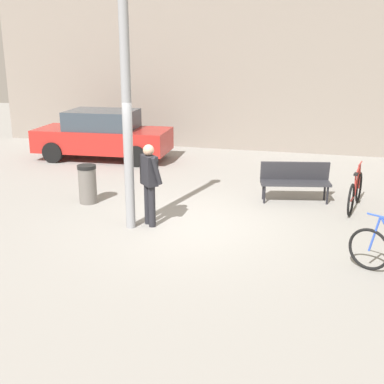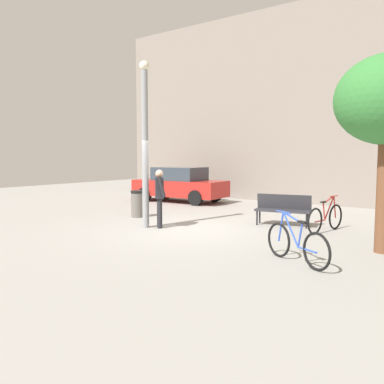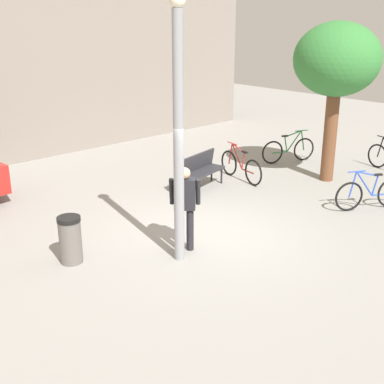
% 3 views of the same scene
% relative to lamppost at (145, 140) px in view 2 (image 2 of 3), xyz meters
% --- Properties ---
extents(ground_plane, '(36.00, 36.00, 0.00)m').
position_rel_lamppost_xyz_m(ground_plane, '(1.05, 0.47, -2.51)').
color(ground_plane, gray).
extents(building_facade, '(18.53, 2.00, 8.51)m').
position_rel_lamppost_xyz_m(building_facade, '(1.05, 9.16, 1.74)').
color(building_facade, gray).
rests_on(building_facade, ground_plane).
extents(lamppost, '(0.28, 0.28, 4.71)m').
position_rel_lamppost_xyz_m(lamppost, '(0.00, 0.00, 0.00)').
color(lamppost, gray).
rests_on(lamppost, ground_plane).
extents(person_by_lamppost, '(0.58, 0.58, 1.67)m').
position_rel_lamppost_xyz_m(person_by_lamppost, '(0.34, 0.22, -1.55)').
color(person_by_lamppost, '#232328').
rests_on(person_by_lamppost, ground_plane).
extents(park_bench, '(1.66, 0.80, 0.92)m').
position_rel_lamppost_xyz_m(park_bench, '(3.05, 2.66, -1.97)').
color(park_bench, '#2D2D33').
rests_on(park_bench, ground_plane).
extents(bicycle_red, '(0.39, 1.79, 0.97)m').
position_rel_lamppost_xyz_m(bicycle_red, '(4.40, 2.42, -2.13)').
color(bicycle_red, black).
rests_on(bicycle_red, ground_plane).
extents(bicycle_blue, '(1.61, 0.91, 0.97)m').
position_rel_lamppost_xyz_m(bicycle_blue, '(4.96, -1.11, -2.13)').
color(bicycle_blue, black).
rests_on(bicycle_blue, ground_plane).
extents(parked_car_red, '(4.30, 2.02, 1.55)m').
position_rel_lamppost_xyz_m(parked_car_red, '(-3.16, 5.63, -1.74)').
color(parked_car_red, '#AD231E').
rests_on(parked_car_red, ground_plane).
extents(trash_bin, '(0.43, 0.43, 0.90)m').
position_rel_lamppost_xyz_m(trash_bin, '(-1.56, 1.26, -2.06)').
color(trash_bin, '#66605B').
rests_on(trash_bin, ground_plane).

